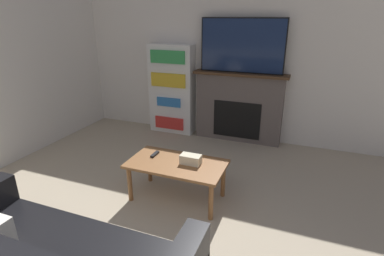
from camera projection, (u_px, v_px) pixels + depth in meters
name	position (u px, v px, depth m)	size (l,w,h in m)	color
wall_back	(227.00, 55.00, 4.72)	(5.94, 0.06, 2.70)	silver
fireplace	(239.00, 107.00, 4.79)	(1.46, 0.28, 1.11)	#605651
tv	(242.00, 46.00, 4.43)	(1.27, 0.03, 0.80)	black
coffee_table	(177.00, 167.00, 3.25)	(1.05, 0.57, 0.45)	brown
tissue_box	(191.00, 159.00, 3.19)	(0.22, 0.12, 0.10)	beige
remote_control	(155.00, 154.00, 3.40)	(0.04, 0.15, 0.02)	black
bookshelf	(172.00, 89.00, 5.09)	(0.76, 0.29, 1.50)	white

